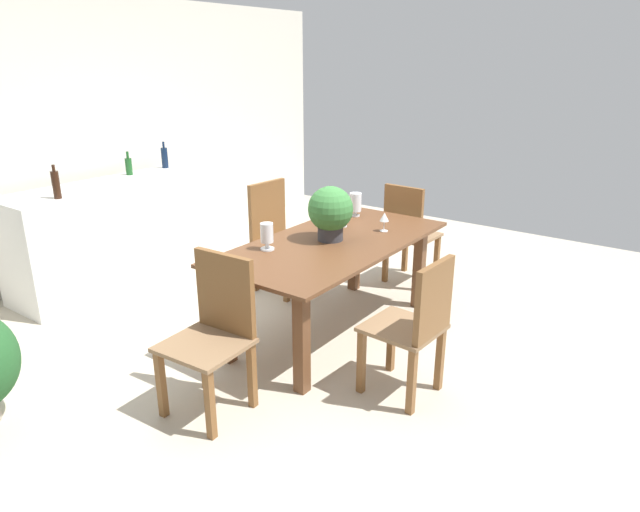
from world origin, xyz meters
TOP-DOWN VIEW (x-y plane):
  - ground_plane at (0.00, 0.00)m, footprint 7.04×7.04m
  - back_wall at (0.00, 2.60)m, footprint 6.40×0.10m
  - dining_table at (0.00, -0.19)m, footprint 1.93×0.96m
  - chair_far_right at (0.44, 0.75)m, footprint 0.50×0.49m
  - chair_near_left at (-0.44, -1.11)m, footprint 0.45×0.46m
  - chair_foot_end at (1.22, -0.19)m, footprint 0.46×0.44m
  - chair_head_end at (-1.21, -0.18)m, footprint 0.47×0.49m
  - flower_centerpiece at (0.01, -0.15)m, footprint 0.34×0.34m
  - crystal_vase_left at (-0.44, 0.08)m, footprint 0.10×0.10m
  - crystal_vase_center_near at (0.35, -0.04)m, footprint 0.10×0.10m
  - crystal_vase_right at (0.68, 0.05)m, footprint 0.10×0.10m
  - wine_glass at (0.44, -0.37)m, footprint 0.07×0.07m
  - kitchen_counter at (-0.32, 2.06)m, footprint 1.97×0.62m
  - wine_bottle_tall at (0.46, 2.24)m, footprint 0.07×0.07m
  - wine_bottle_green at (-0.92, 1.89)m, footprint 0.06×0.06m
  - wine_bottle_amber at (0.02, 2.24)m, footprint 0.06×0.06m

SIDE VIEW (x-z plane):
  - ground_plane at x=0.00m, z-range 0.00..0.00m
  - kitchen_counter at x=-0.32m, z-range 0.00..0.95m
  - chair_near_left at x=-0.44m, z-range 0.05..0.97m
  - chair_foot_end at x=1.22m, z-range 0.05..1.00m
  - chair_head_end at x=-1.21m, z-range 0.05..1.01m
  - chair_far_right at x=0.44m, z-range 0.05..1.03m
  - dining_table at x=0.00m, z-range 0.25..0.99m
  - wine_glass at x=0.44m, z-range 0.77..0.92m
  - crystal_vase_left at x=-0.44m, z-range 0.76..0.95m
  - crystal_vase_center_near at x=0.35m, z-range 0.76..0.95m
  - crystal_vase_right at x=0.68m, z-range 0.76..0.96m
  - flower_centerpiece at x=0.01m, z-range 0.76..1.17m
  - wine_bottle_amber at x=0.02m, z-range 0.92..1.15m
  - wine_bottle_tall at x=0.46m, z-range 0.92..1.19m
  - wine_bottle_green at x=-0.92m, z-range 0.93..1.20m
  - back_wall at x=0.00m, z-range 0.00..2.60m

